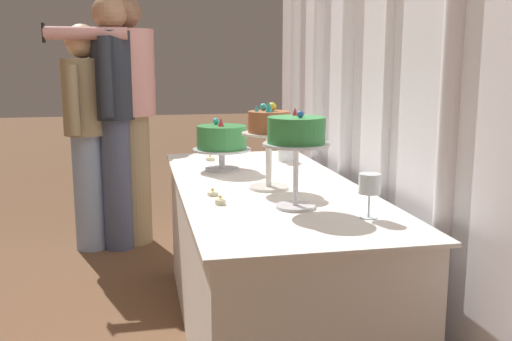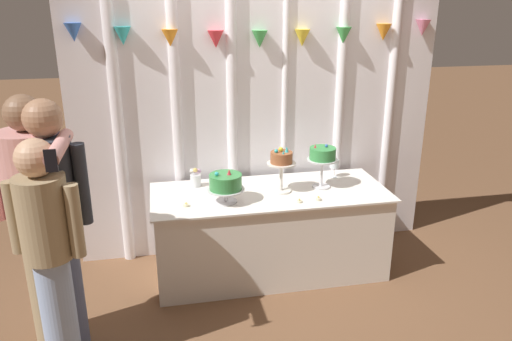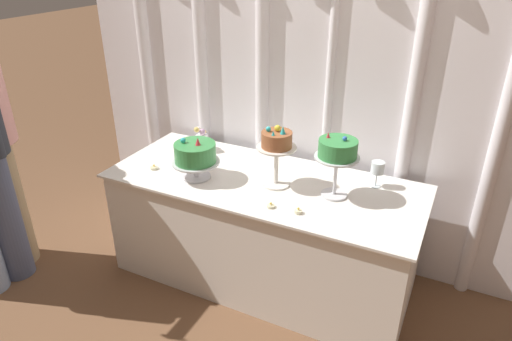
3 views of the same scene
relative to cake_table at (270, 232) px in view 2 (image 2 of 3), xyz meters
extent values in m
plane|color=brown|center=(0.00, -0.10, -0.38)|extent=(24.00, 24.00, 0.00)
cube|color=white|center=(0.00, 0.50, 0.83)|extent=(3.28, 0.04, 2.42)
cylinder|color=white|center=(-1.22, 0.48, 0.83)|extent=(0.10, 0.10, 2.42)
cylinder|color=white|center=(-0.72, 0.48, 0.83)|extent=(0.09, 0.09, 2.42)
cylinder|color=white|center=(-0.24, 0.48, 0.83)|extent=(0.09, 0.09, 2.42)
cylinder|color=white|center=(0.24, 0.48, 0.83)|extent=(0.05, 0.05, 2.42)
cylinder|color=white|center=(0.76, 0.48, 0.83)|extent=(0.09, 0.09, 2.42)
cylinder|color=white|center=(1.25, 0.48, 0.83)|extent=(0.08, 0.08, 2.42)
cone|color=blue|center=(-1.48, 0.44, 1.66)|extent=(0.13, 0.13, 0.14)
cone|color=#2DB2B7|center=(-1.11, 0.44, 1.62)|extent=(0.13, 0.13, 0.14)
cone|color=orange|center=(-0.74, 0.44, 1.60)|extent=(0.13, 0.13, 0.14)
cone|color=#DB333D|center=(-0.37, 0.44, 1.59)|extent=(0.13, 0.13, 0.14)
cone|color=green|center=(0.00, 0.44, 1.58)|extent=(0.13, 0.13, 0.14)
cone|color=yellow|center=(0.37, 0.44, 1.59)|extent=(0.13, 0.13, 0.14)
cone|color=green|center=(0.74, 0.44, 1.60)|extent=(0.13, 0.13, 0.14)
cone|color=orange|center=(1.11, 0.44, 1.62)|extent=(0.13, 0.13, 0.14)
cone|color=pink|center=(1.48, 0.44, 1.66)|extent=(0.13, 0.13, 0.14)
cube|color=white|center=(0.00, 0.00, -0.01)|extent=(1.93, 0.76, 0.74)
cube|color=white|center=(0.00, 0.00, 0.37)|extent=(1.98, 0.81, 0.01)
cylinder|color=silver|center=(-0.39, -0.15, 0.38)|extent=(0.18, 0.18, 0.01)
cylinder|color=silver|center=(-0.39, -0.15, 0.43)|extent=(0.03, 0.03, 0.09)
cylinder|color=silver|center=(-0.39, -0.15, 0.48)|extent=(0.30, 0.30, 0.01)
cylinder|color=#388E47|center=(-0.39, -0.15, 0.55)|extent=(0.26, 0.26, 0.12)
cone|color=#DB333D|center=(-0.37, -0.16, 0.63)|extent=(0.03, 0.03, 0.05)
sphere|color=#2DB2B7|center=(-0.46, -0.17, 0.62)|extent=(0.03, 0.03, 0.03)
cylinder|color=silver|center=(0.09, -0.01, 0.38)|extent=(0.18, 0.18, 0.01)
cylinder|color=silver|center=(0.09, -0.01, 0.50)|extent=(0.03, 0.03, 0.23)
cylinder|color=silver|center=(0.09, -0.01, 0.62)|extent=(0.24, 0.24, 0.01)
cylinder|color=#995633|center=(0.09, -0.01, 0.67)|extent=(0.18, 0.18, 0.09)
cone|color=#2DB2B7|center=(0.13, -0.02, 0.74)|extent=(0.03, 0.03, 0.05)
sphere|color=yellow|center=(0.09, 0.00, 0.74)|extent=(0.04, 0.04, 0.04)
sphere|color=#2DB2B7|center=(0.04, -0.03, 0.73)|extent=(0.03, 0.03, 0.03)
cone|color=#2DB2B7|center=(0.09, -0.07, 0.73)|extent=(0.02, 0.02, 0.03)
cylinder|color=silver|center=(0.45, 0.01, 0.38)|extent=(0.15, 0.15, 0.01)
cylinder|color=silver|center=(0.45, 0.01, 0.50)|extent=(0.02, 0.02, 0.23)
cylinder|color=silver|center=(0.45, 0.01, 0.62)|extent=(0.26, 0.26, 0.01)
cylinder|color=#388E47|center=(0.45, 0.01, 0.68)|extent=(0.22, 0.22, 0.10)
sphere|color=blue|center=(0.49, 0.02, 0.74)|extent=(0.03, 0.03, 0.03)
cone|color=#DB333D|center=(0.39, 0.02, 0.74)|extent=(0.02, 0.02, 0.03)
cylinder|color=silver|center=(0.65, 0.23, 0.38)|extent=(0.06, 0.06, 0.00)
cylinder|color=silver|center=(0.65, 0.23, 0.42)|extent=(0.01, 0.01, 0.09)
cylinder|color=silver|center=(0.65, 0.23, 0.50)|extent=(0.08, 0.08, 0.07)
cylinder|color=silver|center=(-0.60, 0.25, 0.43)|extent=(0.09, 0.09, 0.10)
sphere|color=white|center=(-0.63, 0.25, 0.52)|extent=(0.04, 0.04, 0.04)
sphere|color=#E5C666|center=(-0.60, 0.19, 0.54)|extent=(0.04, 0.04, 0.04)
sphere|color=#CC9EC6|center=(-0.57, 0.21, 0.52)|extent=(0.04, 0.04, 0.04)
sphere|color=#E5C666|center=(-0.57, 0.24, 0.51)|extent=(0.02, 0.02, 0.02)
sphere|color=#CC9EC6|center=(-0.60, 0.26, 0.50)|extent=(0.03, 0.03, 0.03)
cylinder|color=beige|center=(-0.71, -0.17, 0.38)|extent=(0.05, 0.05, 0.02)
sphere|color=#F9CC4C|center=(-0.71, -0.17, 0.40)|extent=(0.01, 0.01, 0.01)
cylinder|color=beige|center=(0.18, -0.27, 0.38)|extent=(0.05, 0.05, 0.02)
sphere|color=#F9CC4C|center=(0.18, -0.27, 0.40)|extent=(0.01, 0.01, 0.01)
cylinder|color=beige|center=(0.34, -0.26, 0.38)|extent=(0.04, 0.04, 0.02)
sphere|color=#F9CC4C|center=(0.34, -0.26, 0.40)|extent=(0.01, 0.01, 0.01)
cylinder|color=#9E8966|center=(-1.68, -0.63, 0.09)|extent=(0.28, 0.28, 0.93)
cylinder|color=#D6938E|center=(-1.68, -0.63, 0.85)|extent=(0.40, 0.40, 0.59)
sphere|color=#846047|center=(-1.68, -0.63, 1.26)|extent=(0.22, 0.22, 0.22)
cylinder|color=#D6938E|center=(-1.44, -0.88, 1.11)|extent=(0.08, 0.52, 0.08)
cube|color=black|center=(-1.44, -1.14, 1.11)|extent=(0.06, 0.01, 0.12)
cylinder|color=#4C5675|center=(-1.54, -0.73, 0.08)|extent=(0.24, 0.24, 0.92)
cylinder|color=#282D38|center=(-1.54, -0.73, 0.84)|extent=(0.33, 0.33, 0.59)
sphere|color=#A37556|center=(-1.54, -0.73, 1.25)|extent=(0.23, 0.23, 0.23)
cylinder|color=#282D38|center=(-1.72, -0.69, 0.83)|extent=(0.08, 0.08, 0.52)
cylinder|color=#282D38|center=(-1.37, -0.76, 0.83)|extent=(0.08, 0.08, 0.52)
cylinder|color=#93ADD6|center=(-1.58, -0.92, 0.03)|extent=(0.27, 0.27, 0.81)
cylinder|color=#9E8966|center=(-1.58, -0.92, 0.69)|extent=(0.38, 0.38, 0.52)
sphere|color=tan|center=(-1.58, -0.92, 1.06)|extent=(0.22, 0.22, 0.22)
cylinder|color=#9E8966|center=(-1.76, -0.86, 0.68)|extent=(0.08, 0.08, 0.45)
cylinder|color=#9E8966|center=(-1.39, -0.98, 0.68)|extent=(0.08, 0.08, 0.45)
camera|label=1|loc=(2.59, -0.58, 0.94)|focal=41.38mm
camera|label=2|loc=(-0.88, -3.76, 1.92)|focal=34.75mm
camera|label=3|loc=(1.07, -2.28, 1.71)|focal=32.02mm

